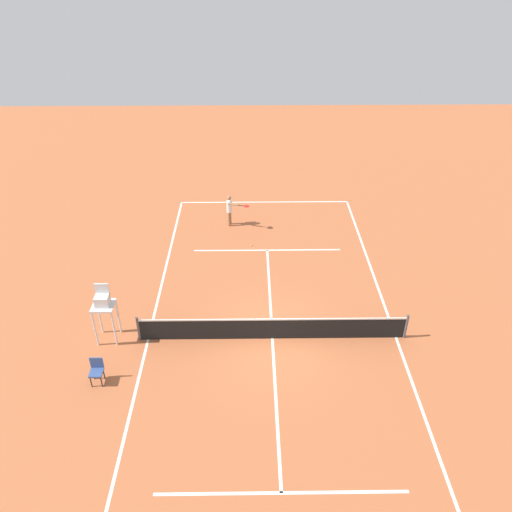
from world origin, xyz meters
name	(u,v)px	position (x,y,z in m)	size (l,w,h in m)	color
ground_plane	(272,338)	(0.00, 0.00, 0.00)	(60.00, 60.00, 0.00)	#B76038
court_lines	(272,338)	(0.00, 0.00, 0.00)	(9.48, 22.74, 0.01)	white
tennis_net	(273,328)	(0.00, 0.00, 0.50)	(10.08, 0.10, 1.07)	#4C4C51
player_serving	(230,208)	(1.83, -8.71, 0.99)	(1.21, 0.84, 1.67)	#9E704C
tennis_ball	(251,245)	(0.77, -6.64, 0.03)	(0.07, 0.07, 0.07)	#CCE033
umpire_chair	(103,305)	(6.15, -0.10, 1.61)	(0.80, 0.80, 2.41)	silver
courtside_chair_near	(97,370)	(6.03, 2.07, 0.53)	(0.44, 0.46, 0.95)	#262626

